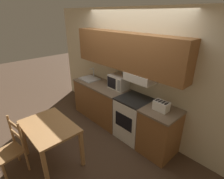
# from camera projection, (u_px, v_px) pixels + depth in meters

# --- Properties ---
(ground_plane) EXTENTS (16.00, 16.00, 0.00)m
(ground_plane) POSITION_uv_depth(u_px,v_px,m) (127.00, 122.00, 4.24)
(ground_plane) COLOR #4C3828
(wall_back) EXTENTS (5.08, 0.38, 2.55)m
(wall_back) POSITION_uv_depth(u_px,v_px,m) (128.00, 62.00, 3.59)
(wall_back) COLOR beige
(wall_back) RESTS_ON ground_plane
(lower_counter_main) EXTENTS (1.46, 0.61, 0.90)m
(lower_counter_main) POSITION_uv_depth(u_px,v_px,m) (101.00, 101.00, 4.29)
(lower_counter_main) COLOR brown
(lower_counter_main) RESTS_ON ground_plane
(lower_counter_right_stub) EXTENTS (0.62, 0.61, 0.90)m
(lower_counter_right_stub) POSITION_uv_depth(u_px,v_px,m) (159.00, 132.00, 3.18)
(lower_counter_right_stub) COLOR brown
(lower_counter_right_stub) RESTS_ON ground_plane
(stove_range) EXTENTS (0.61, 0.59, 0.90)m
(stove_range) POSITION_uv_depth(u_px,v_px,m) (133.00, 118.00, 3.59)
(stove_range) COLOR white
(stove_range) RESTS_ON ground_plane
(microwave) EXTENTS (0.41, 0.29, 0.31)m
(microwave) POSITION_uv_depth(u_px,v_px,m) (118.00, 82.00, 3.81)
(microwave) COLOR white
(microwave) RESTS_ON lower_counter_main
(toaster) EXTENTS (0.27, 0.17, 0.16)m
(toaster) POSITION_uv_depth(u_px,v_px,m) (161.00, 106.00, 2.98)
(toaster) COLOR white
(toaster) RESTS_ON lower_counter_right_stub
(sink_basin) EXTENTS (0.45, 0.37, 0.27)m
(sink_basin) POSITION_uv_depth(u_px,v_px,m) (89.00, 79.00, 4.40)
(sink_basin) COLOR #B7BABF
(sink_basin) RESTS_ON lower_counter_main
(dining_table) EXTENTS (1.00, 0.70, 0.73)m
(dining_table) POSITION_uv_depth(u_px,v_px,m) (49.00, 131.00, 2.93)
(dining_table) COLOR #B27F4C
(dining_table) RESTS_ON ground_plane
(chair_left_of_table) EXTENTS (0.44, 0.44, 0.94)m
(chair_left_of_table) POSITION_uv_depth(u_px,v_px,m) (11.00, 150.00, 2.79)
(chair_left_of_table) COLOR #B27F4C
(chair_left_of_table) RESTS_ON ground_plane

